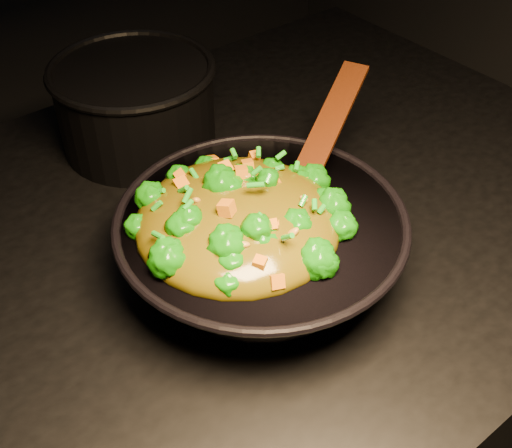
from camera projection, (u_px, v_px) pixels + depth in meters
stovetop at (254, 382)px, 1.25m from camera, size 1.20×0.90×0.90m
wok at (261, 248)px, 0.81m from camera, size 0.46×0.46×0.10m
stir_fry at (237, 198)px, 0.74m from camera, size 0.27×0.27×0.09m
spatula at (326, 132)px, 0.85m from camera, size 0.22×0.13×0.10m
back_pot at (136, 105)px, 1.03m from camera, size 0.33×0.33×0.14m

